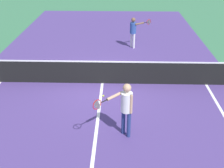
{
  "coord_description": "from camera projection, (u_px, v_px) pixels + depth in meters",
  "views": [
    {
      "loc": [
        0.65,
        -9.6,
        5.11
      ],
      "look_at": [
        0.44,
        -1.92,
        1.0
      ],
      "focal_mm": 43.81,
      "sensor_mm": 36.0,
      "label": 1
    }
  ],
  "objects": [
    {
      "name": "line_center_service",
      "position": [
        96.0,
        134.0,
        8.06
      ],
      "size": [
        0.1,
        6.4,
        0.01
      ],
      "primitive_type": "cube",
      "color": "white",
      "rests_on": "ground_plane"
    },
    {
      "name": "tennis_ball_near_net",
      "position": [
        103.0,
        96.0,
        9.95
      ],
      "size": [
        0.07,
        0.07,
        0.07
      ],
      "primitive_type": "sphere",
      "color": "#CCE033",
      "rests_on": "ground_plane"
    },
    {
      "name": "player_near",
      "position": [
        126.0,
        105.0,
        7.53
      ],
      "size": [
        1.04,
        0.79,
        1.69
      ],
      "color": "navy",
      "rests_on": "ground_plane"
    },
    {
      "name": "net",
      "position": [
        102.0,
        72.0,
        10.65
      ],
      "size": [
        10.55,
        0.09,
        1.07
      ],
      "color": "#33383D",
      "rests_on": "ground_plane"
    },
    {
      "name": "ground_plane",
      "position": [
        102.0,
        83.0,
        10.88
      ],
      "size": [
        60.0,
        60.0,
        0.0
      ],
      "primitive_type": "plane",
      "color": "#38724C"
    },
    {
      "name": "court_surface_inbounds",
      "position": [
        102.0,
        83.0,
        10.88
      ],
      "size": [
        10.62,
        24.4,
        0.0
      ],
      "primitive_type": "cube",
      "color": "#4C387A",
      "rests_on": "ground_plane"
    },
    {
      "name": "player_far",
      "position": [
        134.0,
        29.0,
        13.99
      ],
      "size": [
        1.1,
        0.64,
        1.59
      ],
      "color": "white",
      "rests_on": "ground_plane"
    }
  ]
}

